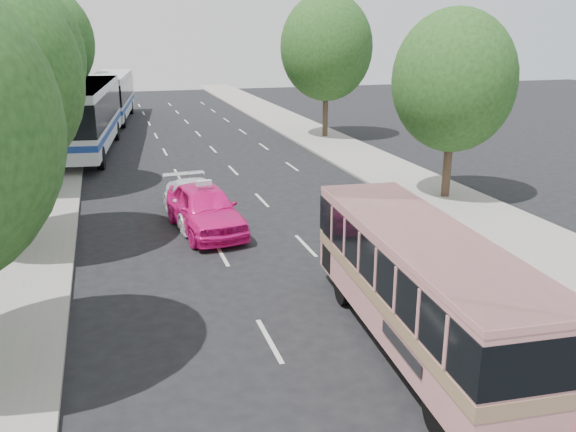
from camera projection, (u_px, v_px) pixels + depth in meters
name	position (u px, v px, depth m)	size (l,w,h in m)	color
ground	(317.00, 297.00, 16.77)	(120.00, 120.00, 0.00)	black
sidewalk_left	(44.00, 164.00, 32.71)	(4.00, 90.00, 0.15)	#9E998E
sidewalk_right	(340.00, 148.00, 37.40)	(4.00, 90.00, 0.12)	#9E998E
low_wall	(6.00, 151.00, 31.97)	(0.30, 90.00, 1.50)	#9E998E
tree_left_c	(13.00, 52.00, 25.35)	(6.00, 6.00, 9.35)	#38281E
tree_left_d	(35.00, 56.00, 32.84)	(5.52, 5.52, 8.60)	#38281E
tree_left_e	(46.00, 39.00, 39.95)	(6.30, 6.30, 9.82)	#38281E
tree_left_f	(52.00, 43.00, 47.34)	(5.88, 5.88, 9.16)	#38281E
tree_right_near	(457.00, 76.00, 24.92)	(5.10, 5.10, 7.95)	#38281E
tree_right_far	(328.00, 44.00, 39.37)	(6.00, 6.00, 9.35)	#38281E
pink_bus	(422.00, 277.00, 13.59)	(2.86, 8.98, 2.82)	#D98D8C
pink_taxi	(205.00, 208.00, 21.96)	(2.03, 5.04, 1.72)	#EF1483
white_pickup	(197.00, 202.00, 23.31)	(2.00, 4.93, 1.43)	white
tour_coach_front	(84.00, 112.00, 35.36)	(4.40, 13.65, 4.01)	silver
tour_coach_rear	(111.00, 93.00, 48.24)	(4.05, 12.39, 3.64)	silver
taxi_roof_sign	(204.00, 183.00, 21.68)	(0.55, 0.18, 0.18)	silver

